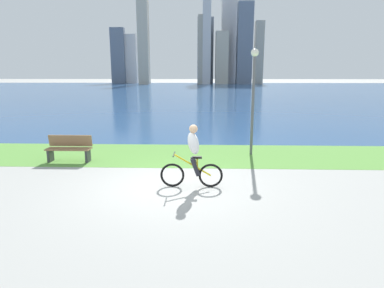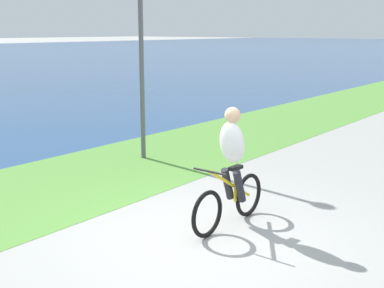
# 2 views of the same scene
# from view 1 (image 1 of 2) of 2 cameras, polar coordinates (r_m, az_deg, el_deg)

# --- Properties ---
(ground_plane) EXTENTS (300.00, 300.00, 0.00)m
(ground_plane) POSITION_cam_1_polar(r_m,az_deg,el_deg) (8.89, -4.02, -7.39)
(ground_plane) COLOR #9E9E99
(grass_strip_bayside) EXTENTS (120.00, 3.49, 0.01)m
(grass_strip_bayside) POSITION_cam_1_polar(r_m,az_deg,el_deg) (12.20, -2.35, -1.88)
(grass_strip_bayside) COLOR #59933D
(grass_strip_bayside) RESTS_ON ground
(bay_water_surface) EXTENTS (300.00, 85.72, 0.00)m
(bay_water_surface) POSITION_cam_1_polar(r_m,az_deg,el_deg) (56.49, 1.05, 9.26)
(bay_water_surface) COLOR navy
(bay_water_surface) RESTS_ON ground
(cyclist_lead) EXTENTS (1.66, 0.52, 1.68)m
(cyclist_lead) POSITION_cam_1_polar(r_m,az_deg,el_deg) (8.60, 0.15, -2.20)
(cyclist_lead) COLOR black
(cyclist_lead) RESTS_ON ground
(bench_near_path) EXTENTS (1.50, 0.47, 0.90)m
(bench_near_path) POSITION_cam_1_polar(r_m,az_deg,el_deg) (11.97, -20.53, -0.74)
(bench_near_path) COLOR olive
(bench_near_path) RESTS_ON ground
(lamppost_tall) EXTENTS (0.28, 0.28, 3.82)m
(lamppost_tall) POSITION_cam_1_polar(r_m,az_deg,el_deg) (12.13, 10.64, 9.80)
(lamppost_tall) COLOR #595960
(lamppost_tall) RESTS_ON ground
(city_skyline_far_shore) EXTENTS (42.06, 10.89, 23.52)m
(city_skyline_far_shore) POSITION_cam_1_polar(r_m,az_deg,el_deg) (91.45, 2.42, 16.36)
(city_skyline_far_shore) COLOR slate
(city_skyline_far_shore) RESTS_ON ground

